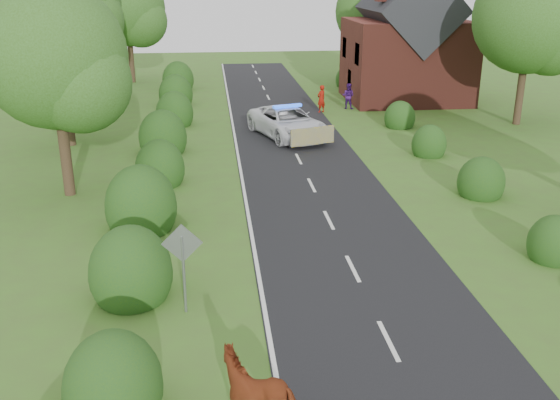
{
  "coord_description": "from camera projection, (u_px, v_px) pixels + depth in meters",
  "views": [
    {
      "loc": [
        -4.11,
        -12.84,
        8.55
      ],
      "look_at": [
        -1.93,
        6.84,
        1.3
      ],
      "focal_mm": 40.0,
      "sensor_mm": 36.0,
      "label": 1
    }
  ],
  "objects": [
    {
      "name": "ground",
      "position": [
        388.0,
        341.0,
        15.34
      ],
      "size": [
        120.0,
        120.0,
        0.0
      ],
      "primitive_type": "plane",
      "color": "#476228"
    },
    {
      "name": "road",
      "position": [
        302.0,
        165.0,
        29.34
      ],
      "size": [
        6.0,
        70.0,
        0.02
      ],
      "primitive_type": "cube",
      "color": "black",
      "rests_on": "ground"
    },
    {
      "name": "road_markings",
      "position": [
        272.0,
        180.0,
        27.24
      ],
      "size": [
        4.96,
        70.0,
        0.01
      ],
      "color": "white",
      "rests_on": "road"
    },
    {
      "name": "hedgerow_left",
      "position": [
        155.0,
        176.0,
        25.33
      ],
      "size": [
        2.75,
        50.41,
        3.0
      ],
      "color": "#1C481E",
      "rests_on": "ground"
    },
    {
      "name": "hedgerow_right",
      "position": [
        469.0,
        174.0,
        26.3
      ],
      "size": [
        2.1,
        45.78,
        2.1
      ],
      "color": "#1C481E",
      "rests_on": "ground"
    },
    {
      "name": "tree_left_a",
      "position": [
        60.0,
        62.0,
        23.57
      ],
      "size": [
        5.74,
        5.6,
        8.38
      ],
      "color": "#332316",
      "rests_on": "ground"
    },
    {
      "name": "tree_left_b",
      "position": [
        65.0,
        47.0,
        30.98
      ],
      "size": [
        5.74,
        5.6,
        8.07
      ],
      "color": "#332316",
      "rests_on": "ground"
    },
    {
      "name": "tree_left_c",
      "position": [
        72.0,
        6.0,
        39.62
      ],
      "size": [
        6.97,
        6.8,
        10.22
      ],
      "color": "#332316",
      "rests_on": "ground"
    },
    {
      "name": "tree_left_d",
      "position": [
        131.0,
        11.0,
        49.54
      ],
      "size": [
        6.15,
        6.0,
        8.89
      ],
      "color": "#332316",
      "rests_on": "ground"
    },
    {
      "name": "tree_right_b",
      "position": [
        536.0,
        22.0,
        35.17
      ],
      "size": [
        6.56,
        6.4,
        9.4
      ],
      "color": "#332316",
      "rests_on": "ground"
    },
    {
      "name": "tree_right_c",
      "position": [
        376.0,
        15.0,
        49.79
      ],
      "size": [
        6.15,
        6.0,
        8.58
      ],
      "color": "#332316",
      "rests_on": "ground"
    },
    {
      "name": "road_sign",
      "position": [
        183.0,
        256.0,
        16.12
      ],
      "size": [
        1.06,
        0.08,
        2.53
      ],
      "color": "gray",
      "rests_on": "ground"
    },
    {
      "name": "house",
      "position": [
        407.0,
        46.0,
        43.02
      ],
      "size": [
        8.0,
        7.4,
        9.17
      ],
      "color": "maroon",
      "rests_on": "ground"
    },
    {
      "name": "cow",
      "position": [
        261.0,
        396.0,
        12.25
      ],
      "size": [
        2.23,
        1.67,
        1.42
      ],
      "primitive_type": "imported",
      "rotation": [
        0.0,
        0.0,
        -1.91
      ],
      "color": "brown",
      "rests_on": "ground"
    },
    {
      "name": "police_van",
      "position": [
        287.0,
        122.0,
        34.1
      ],
      "size": [
        4.45,
        6.48,
        1.79
      ],
      "rotation": [
        0.0,
        0.0,
        0.32
      ],
      "color": "silver",
      "rests_on": "ground"
    },
    {
      "name": "pedestrian_red",
      "position": [
        321.0,
        99.0,
        40.15
      ],
      "size": [
        0.77,
        0.71,
        1.76
      ],
      "primitive_type": "imported",
      "rotation": [
        0.0,
        0.0,
        3.76
      ],
      "color": "maroon",
      "rests_on": "ground"
    },
    {
      "name": "pedestrian_purple",
      "position": [
        348.0,
        96.0,
        41.25
      ],
      "size": [
        1.03,
        0.96,
        1.69
      ],
      "primitive_type": "imported",
      "rotation": [
        0.0,
        0.0,
        2.65
      ],
      "color": "#3A1461",
      "rests_on": "ground"
    }
  ]
}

